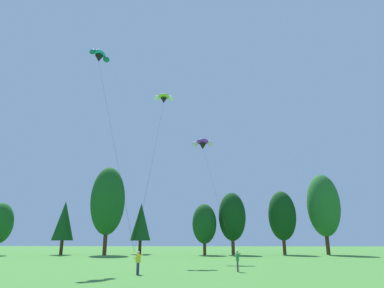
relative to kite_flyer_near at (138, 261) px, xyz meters
The scene contains 13 objects.
treeline_tree_a 41.08m from the kite_flyer_near, 135.26° to the left, with size 4.07×4.07×8.41m.
treeline_tree_b 36.67m from the kite_flyer_near, 121.83° to the left, with size 3.55×3.55×8.86m.
treeline_tree_c 33.89m from the kite_flyer_near, 110.99° to the left, with size 5.78×5.78×14.72m.
treeline_tree_d 34.65m from the kite_flyer_near, 100.89° to the left, with size 3.53×3.53×8.76m.
treeline_tree_e 31.81m from the kite_flyer_near, 81.26° to the left, with size 4.04×4.04×8.30m.
treeline_tree_f 33.82m from the kite_flyer_near, 73.40° to the left, with size 4.58×4.58×10.29m.
treeline_tree_g 37.95m from the kite_flyer_near, 61.02° to the left, with size 4.66×4.66×10.59m.
treeline_tree_h 42.16m from the kite_flyer_near, 52.30° to the left, with size 5.44×5.44×13.48m.
kite_flyer_near is the anchor object (origin of this frame).
kite_flyer_mid 8.10m from the kite_flyer_near, 17.42° to the left, with size 0.53×0.57×1.69m.
parafoil_kite_high_teal 27.56m from the kite_flyer_near, 127.38° to the left, with size 9.03×12.20×24.21m.
parafoil_kite_mid_purple 22.86m from the kite_flyer_near, 74.58° to the left, with size 4.17×15.53×14.25m.
parafoil_kite_far_lime_white 25.99m from the kite_flyer_near, 91.94° to the left, with size 2.88×16.66×20.49m.
Camera 1 is at (1.87, -3.43, 2.61)m, focal length 31.37 mm.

